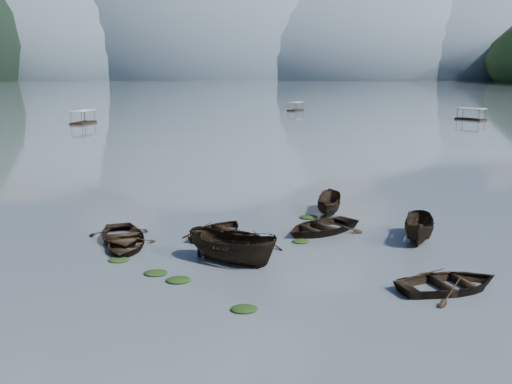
{
  "coord_description": "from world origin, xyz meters",
  "views": [
    {
      "loc": [
        -0.72,
        -21.94,
        9.13
      ],
      "look_at": [
        0.0,
        12.0,
        2.0
      ],
      "focal_mm": 40.0,
      "sensor_mm": 36.0,
      "label": 1
    }
  ],
  "objects_px": {
    "rowboat_0": "(126,249)",
    "pontoon_left": "(83,124)",
    "rowboat_3": "(245,246)",
    "pontoon_centre": "(295,111)"
  },
  "relations": [
    {
      "from": "rowboat_3",
      "to": "pontoon_centre",
      "type": "bearing_deg",
      "value": -117.1
    },
    {
      "from": "pontoon_left",
      "to": "rowboat_0",
      "type": "bearing_deg",
      "value": -62.53
    },
    {
      "from": "rowboat_0",
      "to": "pontoon_left",
      "type": "distance_m",
      "value": 79.35
    },
    {
      "from": "rowboat_3",
      "to": "rowboat_0",
      "type": "bearing_deg",
      "value": -15.92
    },
    {
      "from": "pontoon_left",
      "to": "pontoon_centre",
      "type": "distance_m",
      "value": 54.36
    },
    {
      "from": "rowboat_3",
      "to": "pontoon_left",
      "type": "bearing_deg",
      "value": -89.37
    },
    {
      "from": "rowboat_3",
      "to": "pontoon_left",
      "type": "xyz_separation_m",
      "value": [
        -29.28,
        75.43,
        0.0
      ]
    },
    {
      "from": "rowboat_0",
      "to": "rowboat_3",
      "type": "relative_size",
      "value": 0.9
    },
    {
      "from": "rowboat_3",
      "to": "pontoon_centre",
      "type": "height_order",
      "value": "pontoon_centre"
    },
    {
      "from": "rowboat_0",
      "to": "pontoon_left",
      "type": "bearing_deg",
      "value": 105.24
    }
  ]
}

